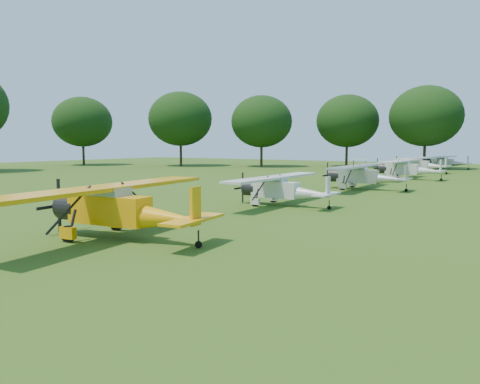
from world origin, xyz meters
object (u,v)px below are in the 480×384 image
object	(u,v)px
aircraft_4	(364,174)
aircraft_7	(446,161)
golf_cart	(359,169)
aircraft_2	(120,206)
aircraft_6	(420,163)
aircraft_3	(282,187)
aircraft_5	(407,167)

from	to	relation	value
aircraft_4	aircraft_7	distance (m)	38.49
aircraft_4	golf_cart	world-z (taller)	aircraft_4
aircraft_2	aircraft_4	world-z (taller)	aircraft_2
aircraft_2	aircraft_7	world-z (taller)	aircraft_2
aircraft_4	aircraft_6	world-z (taller)	aircraft_4
golf_cart	aircraft_3	bearing A→B (deg)	-97.01
aircraft_3	golf_cart	size ratio (longest dim) A/B	4.29
aircraft_3	aircraft_4	bearing A→B (deg)	85.38
aircraft_6	golf_cart	bearing A→B (deg)	-136.63
aircraft_2	aircraft_3	world-z (taller)	aircraft_2
aircraft_3	aircraft_2	bearing A→B (deg)	-93.64
aircraft_3	aircraft_5	xyz separation A→B (m)	(0.86, 26.94, 0.15)
aircraft_6	aircraft_7	xyz separation A→B (m)	(1.07, 12.14, -0.05)
aircraft_5	golf_cart	distance (m)	11.15
aircraft_3	aircraft_4	distance (m)	13.15
aircraft_3	aircraft_6	distance (m)	39.48
aircraft_4	aircraft_6	distance (m)	26.38
aircraft_2	golf_cart	xyz separation A→B (m)	(-6.68, 47.43, -0.79)
aircraft_3	aircraft_7	size ratio (longest dim) A/B	0.95
aircraft_2	aircraft_6	xyz separation A→B (m)	(-0.11, 52.31, -0.11)
aircraft_2	aircraft_6	size ratio (longest dim) A/B	1.08
aircraft_2	aircraft_4	xyz separation A→B (m)	(1.30, 25.96, -0.08)
aircraft_2	aircraft_4	bearing A→B (deg)	79.72
aircraft_7	golf_cart	size ratio (longest dim) A/B	4.51
golf_cart	aircraft_6	bearing A→B (deg)	17.81
aircraft_3	aircraft_7	bearing A→B (deg)	88.25
aircraft_5	aircraft_7	world-z (taller)	aircraft_5
aircraft_3	golf_cart	xyz separation A→B (m)	(-7.21, 34.60, -0.58)
aircraft_3	golf_cart	bearing A→B (deg)	100.50
aircraft_2	aircraft_4	size ratio (longest dim) A/B	1.06
aircraft_3	aircraft_5	size ratio (longest dim) A/B	0.89
aircraft_5	golf_cart	size ratio (longest dim) A/B	4.82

